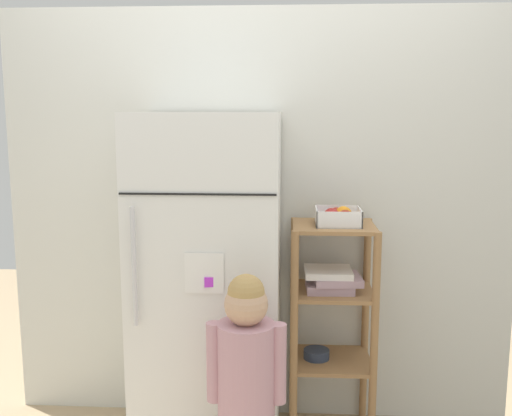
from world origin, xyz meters
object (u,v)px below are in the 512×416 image
at_px(pantry_shelf_unit, 331,305).
at_px(fruit_bin, 339,217).
at_px(refrigerator, 208,284).
at_px(child_standing, 246,369).

relative_size(pantry_shelf_unit, fruit_bin, 5.09).
distance_m(refrigerator, fruit_bin, 0.68).
bearing_deg(fruit_bin, child_standing, -125.48).
height_order(refrigerator, fruit_bin, refrigerator).
relative_size(refrigerator, fruit_bin, 7.59).
distance_m(child_standing, pantry_shelf_unit, 0.66).
xyz_separation_m(refrigerator, child_standing, (0.21, -0.45, -0.20)).
height_order(refrigerator, child_standing, refrigerator).
bearing_deg(fruit_bin, pantry_shelf_unit, 173.14).
bearing_deg(refrigerator, pantry_shelf_unit, 9.51).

